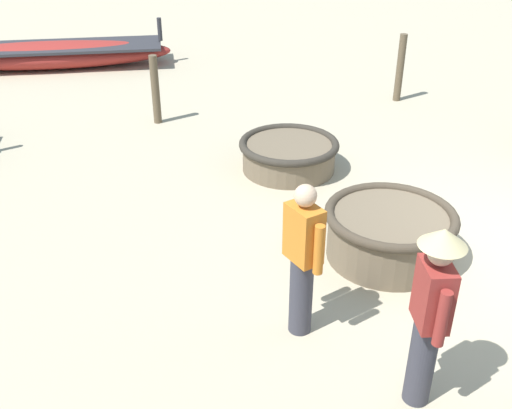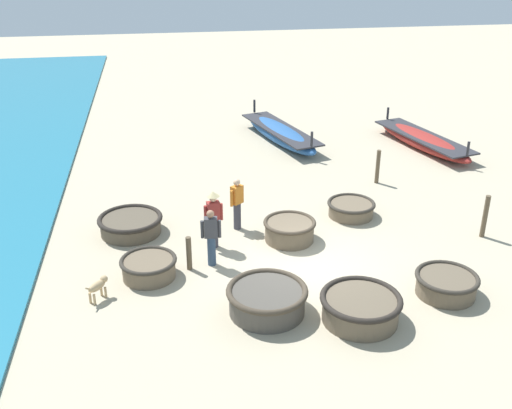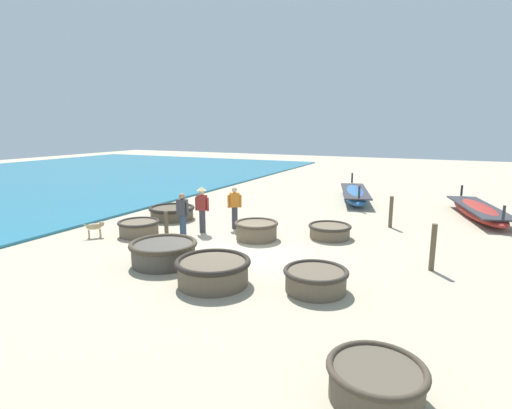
{
  "view_description": "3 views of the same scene",
  "coord_description": "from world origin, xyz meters",
  "px_view_note": "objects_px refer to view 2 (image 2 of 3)",
  "views": [
    {
      "loc": [
        -5.9,
        2.56,
        3.88
      ],
      "look_at": [
        -0.83,
        3.06,
        1.05
      ],
      "focal_mm": 42.0,
      "sensor_mm": 36.0,
      "label": 1
    },
    {
      "loc": [
        -3.42,
        -13.03,
        8.01
      ],
      "look_at": [
        -0.93,
        2.01,
        1.0
      ],
      "focal_mm": 42.0,
      "sensor_mm": 36.0,
      "label": 2
    },
    {
      "loc": [
        5.61,
        -10.2,
        3.78
      ],
      "look_at": [
        -0.83,
        3.25,
        0.84
      ],
      "focal_mm": 28.0,
      "sensor_mm": 36.0,
      "label": 3
    }
  ],
  "objects_px": {
    "coracle_weathered": "(360,307)",
    "long_boat_ochre_hull": "(423,140)",
    "coracle_front_right": "(290,230)",
    "mooring_post_shoreline": "(378,167)",
    "coracle_center": "(149,267)",
    "coracle_far_left": "(351,208)",
    "coracle_nearest": "(446,284)",
    "mooring_post_inland": "(485,216)",
    "mooring_post_mid_beach": "(189,253)",
    "fisherman_crouching": "(211,236)",
    "coracle_beside_post": "(267,299)",
    "dog": "(98,286)",
    "long_boat_green_hull": "(280,133)",
    "fisherman_with_hat": "(237,203)",
    "fisherman_by_coracle": "(214,216)",
    "coracle_far_right": "(131,224)"
  },
  "relations": [
    {
      "from": "coracle_center",
      "to": "coracle_weathered",
      "type": "xyz_separation_m",
      "value": [
        4.67,
        -2.64,
        0.06
      ]
    },
    {
      "from": "fisherman_crouching",
      "to": "mooring_post_inland",
      "type": "relative_size",
      "value": 1.23
    },
    {
      "from": "long_boat_green_hull",
      "to": "mooring_post_inland",
      "type": "xyz_separation_m",
      "value": [
        4.01,
        -9.32,
        0.31
      ]
    },
    {
      "from": "coracle_center",
      "to": "coracle_beside_post",
      "type": "relative_size",
      "value": 0.77
    },
    {
      "from": "long_boat_green_hull",
      "to": "mooring_post_inland",
      "type": "distance_m",
      "value": 10.14
    },
    {
      "from": "fisherman_with_hat",
      "to": "dog",
      "type": "distance_m",
      "value": 4.92
    },
    {
      "from": "long_boat_ochre_hull",
      "to": "coracle_center",
      "type": "bearing_deg",
      "value": -142.98
    },
    {
      "from": "coracle_front_right",
      "to": "mooring_post_shoreline",
      "type": "height_order",
      "value": "mooring_post_shoreline"
    },
    {
      "from": "mooring_post_shoreline",
      "to": "fisherman_with_hat",
      "type": "bearing_deg",
      "value": -152.92
    },
    {
      "from": "coracle_front_right",
      "to": "coracle_center",
      "type": "xyz_separation_m",
      "value": [
        -3.93,
        -1.36,
        -0.04
      ]
    },
    {
      "from": "coracle_front_right",
      "to": "fisherman_crouching",
      "type": "relative_size",
      "value": 0.95
    },
    {
      "from": "mooring_post_mid_beach",
      "to": "mooring_post_shoreline",
      "type": "bearing_deg",
      "value": 35.19
    },
    {
      "from": "coracle_front_right",
      "to": "fisherman_crouching",
      "type": "distance_m",
      "value": 2.56
    },
    {
      "from": "dog",
      "to": "mooring_post_shoreline",
      "type": "relative_size",
      "value": 0.47
    },
    {
      "from": "long_boat_green_hull",
      "to": "fisherman_with_hat",
      "type": "height_order",
      "value": "fisherman_with_hat"
    },
    {
      "from": "coracle_weathered",
      "to": "dog",
      "type": "bearing_deg",
      "value": 162.87
    },
    {
      "from": "coracle_far_right",
      "to": "long_boat_ochre_hull",
      "type": "bearing_deg",
      "value": 26.45
    },
    {
      "from": "long_boat_ochre_hull",
      "to": "mooring_post_mid_beach",
      "type": "bearing_deg",
      "value": -140.95
    },
    {
      "from": "coracle_weathered",
      "to": "fisherman_with_hat",
      "type": "bearing_deg",
      "value": 112.99
    },
    {
      "from": "coracle_beside_post",
      "to": "fisherman_crouching",
      "type": "distance_m",
      "value": 2.62
    },
    {
      "from": "coracle_far_left",
      "to": "coracle_far_right",
      "type": "relative_size",
      "value": 0.79
    },
    {
      "from": "coracle_center",
      "to": "coracle_beside_post",
      "type": "bearing_deg",
      "value": -36.8
    },
    {
      "from": "coracle_nearest",
      "to": "mooring_post_mid_beach",
      "type": "relative_size",
      "value": 1.64
    },
    {
      "from": "coracle_nearest",
      "to": "fisherman_by_coracle",
      "type": "xyz_separation_m",
      "value": [
        -5.26,
        3.28,
        0.67
      ]
    },
    {
      "from": "coracle_weathered",
      "to": "coracle_center",
      "type": "bearing_deg",
      "value": 150.5
    },
    {
      "from": "long_boat_ochre_hull",
      "to": "mooring_post_shoreline",
      "type": "xyz_separation_m",
      "value": [
        -3.11,
        -3.24,
        0.3
      ]
    },
    {
      "from": "long_boat_ochre_hull",
      "to": "fisherman_with_hat",
      "type": "xyz_separation_m",
      "value": [
        -8.36,
        -5.93,
        0.54
      ]
    },
    {
      "from": "coracle_far_left",
      "to": "coracle_nearest",
      "type": "height_order",
      "value": "coracle_nearest"
    },
    {
      "from": "mooring_post_inland",
      "to": "mooring_post_mid_beach",
      "type": "distance_m",
      "value": 8.41
    },
    {
      "from": "coracle_center",
      "to": "coracle_beside_post",
      "type": "distance_m",
      "value": 3.33
    },
    {
      "from": "coracle_weathered",
      "to": "long_boat_ochre_hull",
      "type": "relative_size",
      "value": 0.33
    },
    {
      "from": "long_boat_ochre_hull",
      "to": "coracle_nearest",
      "type": "bearing_deg",
      "value": -110.82
    },
    {
      "from": "long_boat_ochre_hull",
      "to": "long_boat_green_hull",
      "type": "bearing_deg",
      "value": 162.48
    },
    {
      "from": "coracle_front_right",
      "to": "long_boat_green_hull",
      "type": "distance_m",
      "value": 8.75
    },
    {
      "from": "coracle_weathered",
      "to": "long_boat_ochre_hull",
      "type": "distance_m",
      "value": 12.56
    },
    {
      "from": "coracle_beside_post",
      "to": "fisherman_crouching",
      "type": "xyz_separation_m",
      "value": [
        -1.04,
        2.35,
        0.49
      ]
    },
    {
      "from": "coracle_beside_post",
      "to": "mooring_post_inland",
      "type": "distance_m",
      "value": 7.27
    },
    {
      "from": "fisherman_with_hat",
      "to": "dog",
      "type": "height_order",
      "value": "fisherman_with_hat"
    },
    {
      "from": "fisherman_crouching",
      "to": "dog",
      "type": "height_order",
      "value": "fisherman_crouching"
    },
    {
      "from": "coracle_beside_post",
      "to": "dog",
      "type": "distance_m",
      "value": 4.01
    },
    {
      "from": "coracle_weathered",
      "to": "dog",
      "type": "xyz_separation_m",
      "value": [
        -5.85,
        1.8,
        0.03
      ]
    },
    {
      "from": "fisherman_with_hat",
      "to": "fisherman_crouching",
      "type": "bearing_deg",
      "value": -115.64
    },
    {
      "from": "mooring_post_mid_beach",
      "to": "long_boat_ochre_hull",
      "type": "bearing_deg",
      "value": 39.05
    },
    {
      "from": "mooring_post_shoreline",
      "to": "coracle_center",
      "type": "bearing_deg",
      "value": -147.41
    },
    {
      "from": "coracle_center",
      "to": "mooring_post_inland",
      "type": "bearing_deg",
      "value": 4.05
    },
    {
      "from": "coracle_weathered",
      "to": "mooring_post_mid_beach",
      "type": "height_order",
      "value": "mooring_post_mid_beach"
    },
    {
      "from": "mooring_post_mid_beach",
      "to": "coracle_weathered",
      "type": "bearing_deg",
      "value": -38.14
    },
    {
      "from": "coracle_far_left",
      "to": "coracle_nearest",
      "type": "relative_size",
      "value": 0.97
    },
    {
      "from": "long_boat_ochre_hull",
      "to": "fisherman_by_coracle",
      "type": "bearing_deg",
      "value": -142.83
    },
    {
      "from": "coracle_center",
      "to": "mooring_post_shoreline",
      "type": "bearing_deg",
      "value": 32.59
    }
  ]
}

